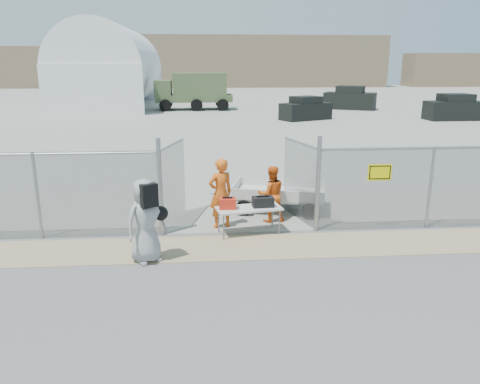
{
  "coord_description": "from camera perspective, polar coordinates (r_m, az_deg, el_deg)",
  "views": [
    {
      "loc": [
        -0.9,
        -9.39,
        4.26
      ],
      "look_at": [
        0.0,
        2.0,
        1.1
      ],
      "focal_mm": 35.0,
      "sensor_mm": 36.0,
      "label": 1
    }
  ],
  "objects": [
    {
      "name": "tarmac_inside",
      "position": [
        51.58,
        -3.56,
        10.7
      ],
      "size": [
        160.0,
        80.0,
        0.01
      ],
      "primitive_type": "cube",
      "color": "gray",
      "rests_on": "ground"
    },
    {
      "name": "parked_vehicle_mid",
      "position": [
        46.35,
        13.25,
        11.1
      ],
      "size": [
        5.14,
        4.02,
        2.12
      ],
      "primitive_type": null,
      "rotation": [
        0.0,
        0.0,
        -0.47
      ],
      "color": "black",
      "rests_on": "ground"
    },
    {
      "name": "parked_vehicle_near",
      "position": [
        36.89,
        8.0,
        10.05
      ],
      "size": [
        4.25,
        3.25,
        1.75
      ],
      "primitive_type": null,
      "rotation": [
        0.0,
        0.0,
        0.44
      ],
      "color": "black",
      "rests_on": "ground"
    },
    {
      "name": "utility_trailer",
      "position": [
        14.0,
        4.8,
        -0.52
      ],
      "size": [
        3.82,
        2.62,
        0.84
      ],
      "primitive_type": null,
      "rotation": [
        0.0,
        0.0,
        -0.26
      ],
      "color": "beige",
      "rests_on": "ground"
    },
    {
      "name": "visitor",
      "position": [
        10.39,
        -11.39,
        -3.48
      ],
      "size": [
        1.1,
        1.0,
        1.88
      ],
      "primitive_type": "imported",
      "rotation": [
        0.0,
        0.0,
        0.55
      ],
      "color": "gray",
      "rests_on": "ground"
    },
    {
      "name": "chain_link_fence",
      "position": [
        11.86,
        0.0,
        -0.0
      ],
      "size": [
        40.0,
        0.2,
        2.2
      ],
      "primitive_type": null,
      "color": "gray",
      "rests_on": "ground"
    },
    {
      "name": "ground",
      "position": [
        10.35,
        0.88,
        -8.84
      ],
      "size": [
        160.0,
        160.0,
        0.0
      ],
      "primitive_type": "plane",
      "color": "#504D4D"
    },
    {
      "name": "military_truck",
      "position": [
        44.77,
        -5.64,
        12.09
      ],
      "size": [
        7.12,
        2.74,
        3.37
      ],
      "primitive_type": null,
      "rotation": [
        0.0,
        0.0,
        0.02
      ],
      "color": "#4C5F37",
      "rests_on": "ground"
    },
    {
      "name": "dirt_strip",
      "position": [
        11.26,
        0.4,
        -6.73
      ],
      "size": [
        44.0,
        1.6,
        0.01
      ],
      "primitive_type": "cube",
      "color": "tan",
      "rests_on": "ground"
    },
    {
      "name": "folding_table",
      "position": [
        12.03,
        1.09,
        -3.51
      ],
      "size": [
        1.75,
        0.99,
        0.7
      ],
      "primitive_type": null,
      "rotation": [
        0.0,
        0.0,
        0.19
      ],
      "color": "beige",
      "rests_on": "ground"
    },
    {
      "name": "distant_hills",
      "position": [
        87.59,
        -0.68,
        15.61
      ],
      "size": [
        140.0,
        6.0,
        9.0
      ],
      "primitive_type": null,
      "color": "#7F684F",
      "rests_on": "ground"
    },
    {
      "name": "orange_bag",
      "position": [
        11.81,
        -1.52,
        -1.4
      ],
      "size": [
        0.44,
        0.3,
        0.27
      ],
      "primitive_type": "cube",
      "rotation": [
        0.0,
        0.0,
        -0.04
      ],
      "color": "red",
      "rests_on": "folding_table"
    },
    {
      "name": "parked_vehicle_far",
      "position": [
        40.04,
        24.71,
        9.36
      ],
      "size": [
        4.32,
        1.99,
        1.94
      ],
      "primitive_type": null,
      "rotation": [
        0.0,
        0.0,
        0.01
      ],
      "color": "black",
      "rests_on": "ground"
    },
    {
      "name": "security_worker_right",
      "position": [
        12.85,
        3.83,
        -0.25
      ],
      "size": [
        0.82,
        0.66,
        1.58
      ],
      "primitive_type": "imported",
      "rotation": [
        0.0,
        0.0,
        3.23
      ],
      "color": "#E15A14",
      "rests_on": "ground"
    },
    {
      "name": "security_worker_left",
      "position": [
        12.34,
        -2.38,
        -0.16
      ],
      "size": [
        0.81,
        0.69,
        1.88
      ],
      "primitive_type": "imported",
      "rotation": [
        0.0,
        0.0,
        3.55
      ],
      "color": "#E15A14",
      "rests_on": "ground"
    },
    {
      "name": "quonset_hangar",
      "position": [
        50.22,
        -15.47,
        14.63
      ],
      "size": [
        9.0,
        18.0,
        8.0
      ],
      "primitive_type": null,
      "color": "white",
      "rests_on": "ground"
    },
    {
      "name": "black_duffel",
      "position": [
        11.98,
        2.81,
        -1.2
      ],
      "size": [
        0.56,
        0.35,
        0.26
      ],
      "primitive_type": "cube",
      "rotation": [
        0.0,
        0.0,
        0.08
      ],
      "color": "black",
      "rests_on": "folding_table"
    }
  ]
}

